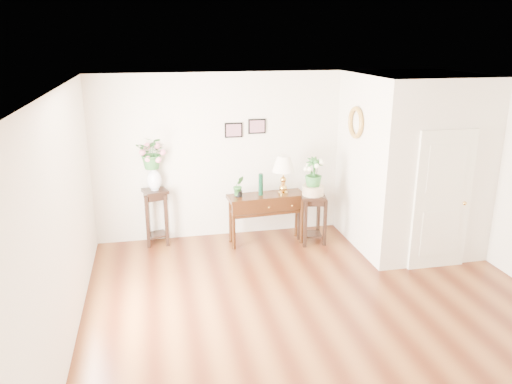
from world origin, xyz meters
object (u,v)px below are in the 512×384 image
object	(u,v)px
plant_stand_a	(157,217)
plant_stand_b	(312,219)
console_table	(266,219)
table_lamp	(283,173)

from	to	relation	value
plant_stand_a	plant_stand_b	world-z (taller)	plant_stand_a
plant_stand_a	plant_stand_b	bearing A→B (deg)	-11.43
console_table	plant_stand_a	xyz separation A→B (m)	(-1.79, 0.35, 0.05)
console_table	plant_stand_b	size ratio (longest dim) A/B	1.51
console_table	table_lamp	size ratio (longest dim) A/B	1.97
console_table	plant_stand_a	distance (m)	1.83
console_table	table_lamp	world-z (taller)	table_lamp
console_table	table_lamp	distance (m)	0.83
table_lamp	plant_stand_b	world-z (taller)	table_lamp
console_table	plant_stand_b	xyz separation A→B (m)	(0.75, -0.16, -0.00)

